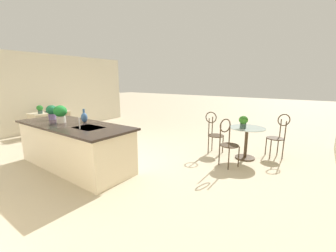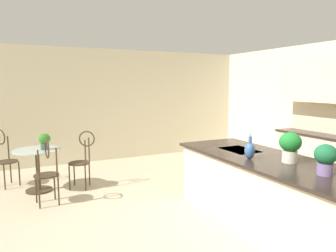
{
  "view_description": "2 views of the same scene",
  "coord_description": "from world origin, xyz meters",
  "views": [
    {
      "loc": [
        -3.79,
        3.18,
        1.8
      ],
      "look_at": [
        -1.52,
        0.04,
        0.97
      ],
      "focal_mm": 22.89,
      "sensor_mm": 36.0,
      "label": 1
    },
    {
      "loc": [
        3.27,
        -2.01,
        1.85
      ],
      "look_at": [
        -1.56,
        0.34,
        1.14
      ],
      "focal_mm": 33.45,
      "sensor_mm": 36.0,
      "label": 2
    }
  ],
  "objects": [
    {
      "name": "ground_plane",
      "position": [
        0.0,
        0.0,
        0.0
      ],
      "size": [
        40.0,
        40.0,
        0.0
      ],
      "primitive_type": "plane",
      "color": "beige"
    },
    {
      "name": "wall_right",
      "position": [
        4.26,
        0.0,
        1.35
      ],
      "size": [
        0.12,
        7.8,
        2.7
      ],
      "primitive_type": "cube",
      "color": "beige",
      "rests_on": "ground"
    },
    {
      "name": "kitchen_island",
      "position": [
        0.3,
        0.85,
        0.46
      ],
      "size": [
        2.8,
        1.06,
        0.92
      ],
      "color": "beige",
      "rests_on": "ground"
    },
    {
      "name": "bistro_table",
      "position": [
        -2.47,
        -1.73,
        0.45
      ],
      "size": [
        0.8,
        0.8,
        0.74
      ],
      "color": "#3D2D1E",
      "rests_on": "ground"
    },
    {
      "name": "chair_near_window",
      "position": [
        -3.05,
        -2.25,
        0.57
      ],
      "size": [
        0.52,
        0.52,
        1.04
      ],
      "color": "#3D2D1E",
      "rests_on": "ground"
    },
    {
      "name": "chair_by_island",
      "position": [
        -2.3,
        -1.0,
        0.57
      ],
      "size": [
        0.51,
        0.52,
        1.04
      ],
      "color": "#3D2D1E",
      "rests_on": "ground"
    },
    {
      "name": "chair_toward_desk",
      "position": [
        -1.71,
        -1.65,
        0.57
      ],
      "size": [
        0.5,
        0.42,
        1.04
      ],
      "color": "#3D2D1E",
      "rests_on": "ground"
    },
    {
      "name": "sink_faucet",
      "position": [
        -0.25,
        1.03,
        1.03
      ],
      "size": [
        0.02,
        0.02,
        0.22
      ],
      "primitive_type": "cylinder",
      "color": "#B2B5BA",
      "rests_on": "kitchen_island"
    },
    {
      "name": "writing_desk",
      "position": [
        3.65,
        -0.3,
        0.51
      ],
      "size": [
        0.6,
        1.2,
        0.74
      ],
      "color": "beige",
      "rests_on": "ground"
    },
    {
      "name": "keyboard",
      "position": [
        3.67,
        -0.4,
        0.75
      ],
      "size": [
        0.16,
        0.44,
        0.03
      ],
      "color": "black",
      "rests_on": "writing_desk"
    },
    {
      "name": "potted_plant_on_table",
      "position": [
        -2.41,
        -1.61,
        0.9
      ],
      "size": [
        0.2,
        0.2,
        0.28
      ],
      "color": "#385147",
      "rests_on": "bistro_table"
    },
    {
      "name": "potted_plant_counter_far",
      "position": [
        1.15,
        0.83,
        1.11
      ],
      "size": [
        0.23,
        0.23,
        0.33
      ],
      "color": "#7A669E",
      "rests_on": "kitchen_island"
    },
    {
      "name": "potted_plant_counter_near",
      "position": [
        0.6,
        0.92,
        1.13
      ],
      "size": [
        0.26,
        0.26,
        0.37
      ],
      "color": "beige",
      "rests_on": "kitchen_island"
    },
    {
      "name": "potted_plant_on_desk",
      "position": [
        3.53,
        0.05,
        0.89
      ],
      "size": [
        0.19,
        0.19,
        0.27
      ],
      "color": "#385147",
      "rests_on": "writing_desk"
    },
    {
      "name": "vase_on_counter",
      "position": [
        0.25,
        0.6,
        1.03
      ],
      "size": [
        0.13,
        0.13,
        0.29
      ],
      "color": "#386099",
      "rests_on": "kitchen_island"
    }
  ]
}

